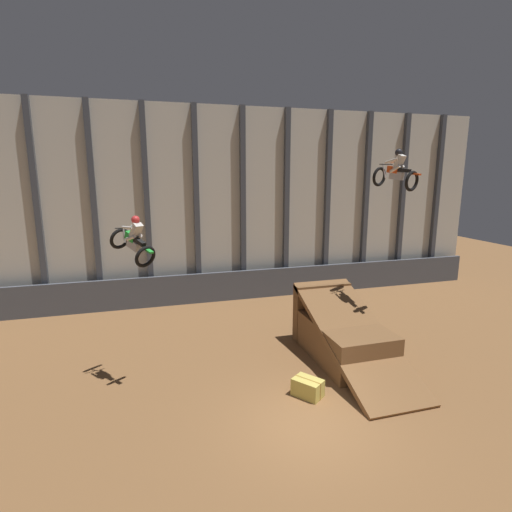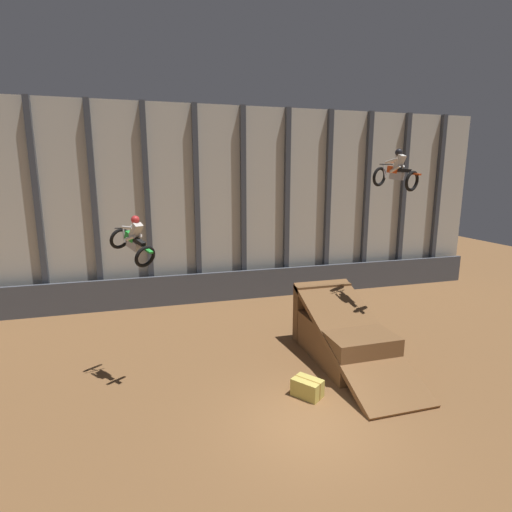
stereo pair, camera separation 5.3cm
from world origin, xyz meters
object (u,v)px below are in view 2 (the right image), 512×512
(dirt_ramp, at_px, (341,334))
(hay_bale_trackside, at_px, (307,388))
(rider_bike_left_air, at_px, (133,241))
(rider_bike_right_air, at_px, (396,173))

(dirt_ramp, height_order, hay_bale_trackside, dirt_ramp)
(rider_bike_left_air, distance_m, rider_bike_right_air, 9.56)
(rider_bike_left_air, distance_m, hay_bale_trackside, 7.19)
(hay_bale_trackside, bearing_deg, rider_bike_left_air, 153.66)
(rider_bike_right_air, relative_size, hay_bale_trackside, 1.70)
(rider_bike_left_air, bearing_deg, hay_bale_trackside, -60.87)
(dirt_ramp, distance_m, rider_bike_right_air, 6.37)
(dirt_ramp, bearing_deg, rider_bike_right_air, -0.84)
(rider_bike_right_air, xyz_separation_m, hay_bale_trackside, (-4.30, -2.29, -6.64))
(rider_bike_left_air, xyz_separation_m, rider_bike_right_air, (9.32, -0.19, 2.13))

